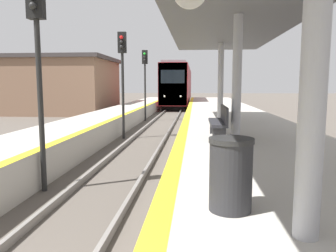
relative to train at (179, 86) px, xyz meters
name	(u,v)px	position (x,y,z in m)	size (l,w,h in m)	color
train	(179,86)	(0.00, 0.00, 0.00)	(2.63, 21.69, 4.66)	black
signal_near	(37,44)	(-1.38, -32.87, 0.92)	(0.36, 0.31, 4.72)	black
signal_mid	(122,65)	(-1.19, -25.42, 0.92)	(0.36, 0.31, 4.72)	black
signal_far	(145,72)	(-1.35, -17.96, 0.92)	(0.36, 0.31, 4.72)	black
station_canopy	(239,13)	(3.16, -30.79, 1.92)	(4.06, 17.57, 3.57)	#99999E
trash_bin	(231,174)	(2.48, -35.99, -1.02)	(0.54, 0.54, 0.89)	#262628
bench	(220,121)	(2.75, -30.41, -0.97)	(0.44, 1.95, 0.92)	#28282D
station_building	(42,85)	(-11.36, -12.00, 0.04)	(12.47, 8.35, 4.78)	brown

